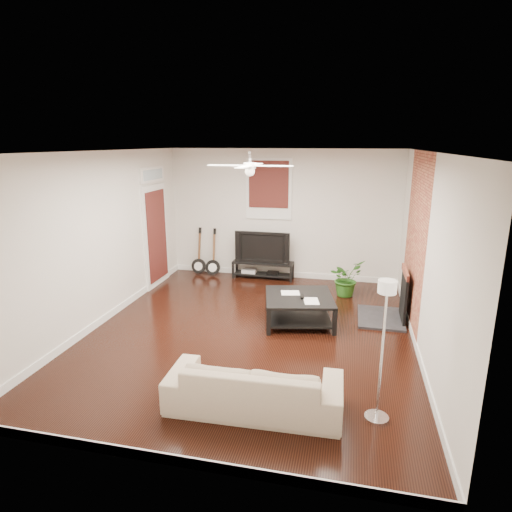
% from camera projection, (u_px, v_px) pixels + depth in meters
% --- Properties ---
extents(room, '(5.01, 6.01, 2.81)m').
position_uv_depth(room, '(250.00, 247.00, 6.46)').
color(room, black).
rests_on(room, ground).
extents(brick_accent, '(0.02, 2.20, 2.80)m').
position_uv_depth(brick_accent, '(415.00, 240.00, 6.87)').
color(brick_accent, brown).
rests_on(brick_accent, floor).
extents(fireplace, '(0.80, 1.10, 0.92)m').
position_uv_depth(fireplace, '(392.00, 294.00, 7.18)').
color(fireplace, black).
rests_on(fireplace, floor).
extents(window_back, '(1.00, 0.06, 1.30)m').
position_uv_depth(window_back, '(269.00, 189.00, 9.18)').
color(window_back, '#3F1511').
rests_on(window_back, wall_back).
extents(door_left, '(0.08, 1.00, 2.50)m').
position_uv_depth(door_left, '(156.00, 226.00, 8.81)').
color(door_left, white).
rests_on(door_left, wall_left).
extents(tv_stand, '(1.34, 0.36, 0.37)m').
position_uv_depth(tv_stand, '(263.00, 270.00, 9.47)').
color(tv_stand, black).
rests_on(tv_stand, floor).
extents(tv, '(1.20, 0.16, 0.69)m').
position_uv_depth(tv, '(263.00, 246.00, 9.35)').
color(tv, black).
rests_on(tv, tv_stand).
extents(coffee_table, '(1.30, 1.30, 0.46)m').
position_uv_depth(coffee_table, '(299.00, 309.00, 7.15)').
color(coffee_table, black).
rests_on(coffee_table, floor).
extents(sofa, '(1.98, 0.82, 0.57)m').
position_uv_depth(sofa, '(254.00, 385.00, 4.80)').
color(sofa, '#C7AF95').
rests_on(sofa, floor).
extents(floor_lamp, '(0.27, 0.27, 1.60)m').
position_uv_depth(floor_lamp, '(382.00, 352.00, 4.48)').
color(floor_lamp, white).
rests_on(floor_lamp, floor).
extents(potted_plant, '(0.83, 0.85, 0.71)m').
position_uv_depth(potted_plant, '(346.00, 278.00, 8.36)').
color(potted_plant, '#28601B').
rests_on(potted_plant, floor).
extents(guitar_left, '(0.33, 0.24, 1.07)m').
position_uv_depth(guitar_left, '(198.00, 251.00, 9.67)').
color(guitar_left, black).
rests_on(guitar_left, floor).
extents(guitar_right, '(0.36, 0.27, 1.07)m').
position_uv_depth(guitar_right, '(213.00, 253.00, 9.57)').
color(guitar_right, black).
rests_on(guitar_right, floor).
extents(ceiling_fan, '(1.24, 1.24, 0.32)m').
position_uv_depth(ceiling_fan, '(250.00, 166.00, 6.15)').
color(ceiling_fan, white).
rests_on(ceiling_fan, ceiling).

